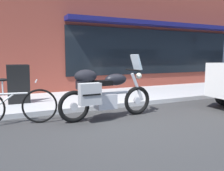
% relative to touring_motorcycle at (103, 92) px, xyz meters
% --- Properties ---
extents(ground_plane, '(80.00, 80.00, 0.00)m').
position_rel_touring_motorcycle_xyz_m(ground_plane, '(0.51, -0.42, -0.61)').
color(ground_plane, '#343434').
extents(touring_motorcycle, '(2.20, 0.69, 1.41)m').
position_rel_touring_motorcycle_xyz_m(touring_motorcycle, '(0.00, 0.00, 0.00)').
color(touring_motorcycle, black).
rests_on(touring_motorcycle, ground_plane).
extents(parked_bicycle, '(1.69, 0.48, 0.94)m').
position_rel_touring_motorcycle_xyz_m(parked_bicycle, '(-1.78, 0.38, -0.23)').
color(parked_bicycle, black).
rests_on(parked_bicycle, ground_plane).
extents(sandwich_board_sign, '(0.55, 0.43, 1.03)m').
position_rel_touring_motorcycle_xyz_m(sandwich_board_sign, '(-1.60, 1.92, 0.03)').
color(sandwich_board_sign, black).
rests_on(sandwich_board_sign, sidewalk_curb).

